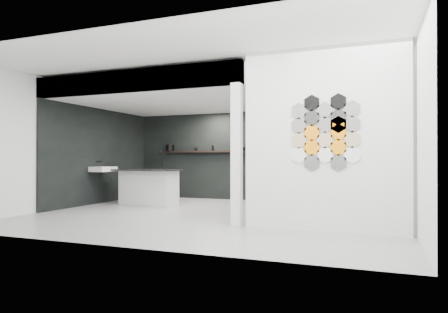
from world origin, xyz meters
TOP-DOWN VIEW (x-y plane):
  - floor at (0.00, 0.00)m, footprint 7.00×6.00m
  - partition_panel at (2.23, -1.00)m, footprint 2.45×0.15m
  - bay_clad_back at (-1.30, 2.97)m, footprint 4.40×0.04m
  - bay_clad_left at (-3.47, 1.00)m, footprint 0.04×4.00m
  - bulkhead at (-1.30, 1.00)m, footprint 4.40×4.00m
  - corner_column at (0.82, -1.00)m, footprint 0.16×0.16m
  - fascia_beam at (-1.30, -0.92)m, footprint 4.40×0.16m
  - wall_basin at (-3.24, 0.80)m, footprint 0.40×0.60m
  - display_shelf at (-1.20, 2.87)m, footprint 3.00×0.15m
  - kitchen_island at (-2.19, 1.17)m, footprint 1.68×0.87m
  - stockpot at (-2.53, 2.87)m, footprint 0.27×0.27m
  - kettle at (-0.27, 2.87)m, footprint 0.24×0.24m
  - glass_bowl at (0.15, 2.87)m, footprint 0.18×0.18m
  - glass_vase at (0.15, 2.87)m, footprint 0.12×0.12m
  - bottle_dark at (-1.21, 2.87)m, footprint 0.06×0.06m
  - utensil_cup at (-1.73, 2.87)m, footprint 0.09×0.09m
  - hex_tile_cluster at (2.26, -1.09)m, footprint 1.04×0.02m

SIDE VIEW (x-z plane):
  - floor at x=0.00m, z-range -0.01..0.00m
  - kitchen_island at x=-2.19m, z-range -0.21..1.09m
  - wall_basin at x=-3.24m, z-range 0.79..0.91m
  - bay_clad_back at x=-1.30m, z-range 0.00..2.35m
  - bay_clad_left at x=-3.47m, z-range 0.00..2.35m
  - corner_column at x=0.82m, z-range 0.00..2.35m
  - display_shelf at x=-1.20m, z-range 1.28..1.32m
  - utensil_cup at x=-1.73m, z-range 1.32..1.41m
  - glass_bowl at x=0.15m, z-range 1.32..1.43m
  - bottle_dark at x=-1.21m, z-range 1.32..1.46m
  - glass_vase at x=0.15m, z-range 1.32..1.48m
  - kettle at x=-0.27m, z-range 1.32..1.48m
  - partition_panel at x=2.23m, z-range 0.00..2.80m
  - stockpot at x=-2.53m, z-range 1.32..1.51m
  - hex_tile_cluster at x=2.26m, z-range 0.92..2.09m
  - bulkhead at x=-1.30m, z-range 2.35..2.75m
  - fascia_beam at x=-1.30m, z-range 2.35..2.75m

